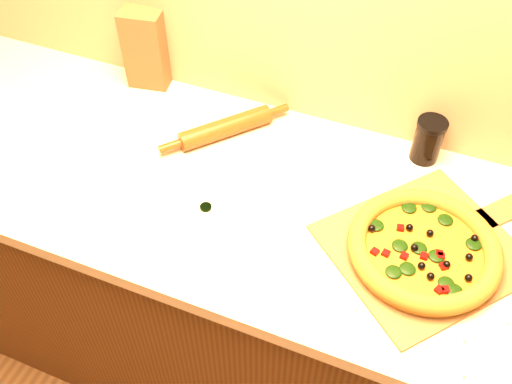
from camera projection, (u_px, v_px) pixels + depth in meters
name	position (u px, v px, depth m)	size (l,w,h in m)	color
cabinet	(267.00, 300.00, 1.72)	(2.80, 0.65, 0.86)	#4C2610
countertop	(270.00, 202.00, 1.39)	(2.84, 0.68, 0.04)	beige
pizza_peel	(429.00, 246.00, 1.27)	(0.52, 0.54, 0.01)	brown
pizza	(424.00, 249.00, 1.24)	(0.33, 0.33, 0.05)	#AD802B
bottle_cap	(206.00, 207.00, 1.35)	(0.03, 0.03, 0.01)	black
rolling_pin	(226.00, 128.00, 1.51)	(0.26, 0.30, 0.05)	#512B0D
paper_bag	(147.00, 47.00, 1.61)	(0.11, 0.09, 0.23)	brown
dark_jar	(428.00, 140.00, 1.42)	(0.07, 0.07, 0.12)	black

